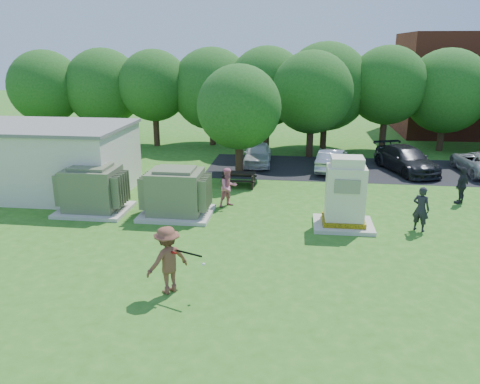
# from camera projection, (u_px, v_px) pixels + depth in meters

# --- Properties ---
(ground) EXTENTS (120.00, 120.00, 0.00)m
(ground) POSITION_uv_depth(u_px,v_px,m) (225.00, 265.00, 15.48)
(ground) COLOR #2D6619
(ground) RESTS_ON ground
(service_building) EXTENTS (10.00, 5.00, 3.20)m
(service_building) POSITION_uv_depth(u_px,v_px,m) (26.00, 160.00, 22.95)
(service_building) COLOR beige
(service_building) RESTS_ON ground
(service_building_roof) EXTENTS (10.20, 5.20, 0.15)m
(service_building_roof) POSITION_uv_depth(u_px,v_px,m) (21.00, 126.00, 22.45)
(service_building_roof) COLOR slate
(service_building_roof) RESTS_ON service_building
(parking_strip) EXTENTS (20.00, 6.00, 0.01)m
(parking_strip) POSITION_uv_depth(u_px,v_px,m) (379.00, 170.00, 27.42)
(parking_strip) COLOR #232326
(parking_strip) RESTS_ON ground
(transformer_left) EXTENTS (3.00, 2.40, 2.07)m
(transformer_left) POSITION_uv_depth(u_px,v_px,m) (93.00, 190.00, 20.23)
(transformer_left) COLOR beige
(transformer_left) RESTS_ON ground
(transformer_right) EXTENTS (3.00, 2.40, 2.07)m
(transformer_right) POSITION_uv_depth(u_px,v_px,m) (176.00, 193.00, 19.79)
(transformer_right) COLOR beige
(transformer_right) RESTS_ON ground
(generator_cabinet) EXTENTS (2.35, 1.93, 2.87)m
(generator_cabinet) POSITION_uv_depth(u_px,v_px,m) (345.00, 197.00, 18.42)
(generator_cabinet) COLOR beige
(generator_cabinet) RESTS_ON ground
(picnic_table) EXTENTS (1.72, 1.29, 0.74)m
(picnic_table) POSITION_uv_depth(u_px,v_px,m) (239.00, 178.00, 24.10)
(picnic_table) COLOR black
(picnic_table) RESTS_ON ground
(batter) EXTENTS (1.47, 1.47, 2.04)m
(batter) POSITION_uv_depth(u_px,v_px,m) (168.00, 260.00, 13.50)
(batter) COLOR brown
(batter) RESTS_ON ground
(person_by_generator) EXTENTS (0.78, 0.72, 1.79)m
(person_by_generator) POSITION_uv_depth(u_px,v_px,m) (421.00, 209.00, 18.13)
(person_by_generator) COLOR black
(person_by_generator) RESTS_ON ground
(person_at_picnic) EXTENTS (1.09, 1.07, 1.77)m
(person_at_picnic) POSITION_uv_depth(u_px,v_px,m) (228.00, 187.00, 20.94)
(person_at_picnic) COLOR #D9738B
(person_at_picnic) RESTS_ON ground
(person_walking_right) EXTENTS (0.99, 1.02, 1.71)m
(person_walking_right) POSITION_uv_depth(u_px,v_px,m) (462.00, 185.00, 21.34)
(person_walking_right) COLOR #27272C
(person_walking_right) RESTS_ON ground
(car_white) EXTENTS (1.75, 4.01, 1.35)m
(car_white) POSITION_uv_depth(u_px,v_px,m) (258.00, 154.00, 28.47)
(car_white) COLOR silver
(car_white) RESTS_ON ground
(car_silver_a) EXTENTS (2.12, 4.11, 1.29)m
(car_silver_a) POSITION_uv_depth(u_px,v_px,m) (332.00, 160.00, 27.10)
(car_silver_a) COLOR #ABABB0
(car_silver_a) RESTS_ON ground
(car_dark) EXTENTS (3.55, 5.33, 1.44)m
(car_dark) POSITION_uv_depth(u_px,v_px,m) (406.00, 160.00, 26.84)
(car_dark) COLOR black
(car_dark) RESTS_ON ground
(car_silver_b) EXTENTS (2.42, 4.68, 1.26)m
(car_silver_b) POSITION_uv_depth(u_px,v_px,m) (480.00, 163.00, 26.52)
(car_silver_b) COLOR #B4B4B9
(car_silver_b) RESTS_ON ground
(batting_equipment) EXTENTS (1.02, 0.37, 0.40)m
(batting_equipment) POSITION_uv_depth(u_px,v_px,m) (188.00, 255.00, 13.20)
(batting_equipment) COLOR black
(batting_equipment) RESTS_ON ground
(tree_row) EXTENTS (41.30, 13.30, 7.30)m
(tree_row) POSITION_uv_depth(u_px,v_px,m) (293.00, 89.00, 31.56)
(tree_row) COLOR #47301E
(tree_row) RESTS_ON ground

